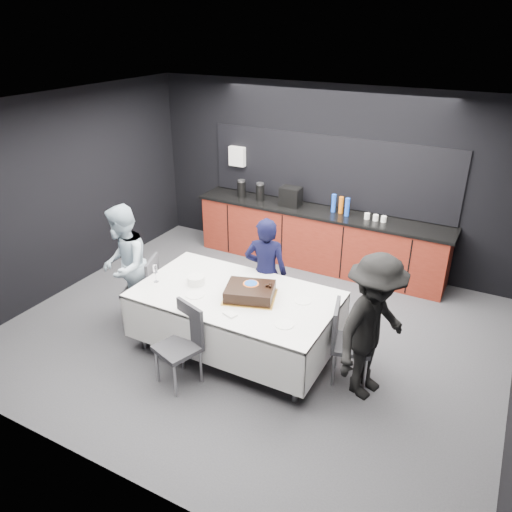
{
  "coord_description": "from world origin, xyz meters",
  "views": [
    {
      "loc": [
        2.57,
        -4.69,
        3.68
      ],
      "look_at": [
        0.0,
        0.1,
        1.05
      ],
      "focal_mm": 35.0,
      "sensor_mm": 36.0,
      "label": 1
    }
  ],
  "objects_px": {
    "cake_assembly": "(250,292)",
    "plate_stack": "(196,280)",
    "chair_left": "(146,286)",
    "party_table": "(236,304)",
    "person_right": "(373,328)",
    "chair_right": "(345,337)",
    "chair_near": "(183,339)",
    "person_center": "(266,273)",
    "champagne_flute": "(155,270)",
    "person_left": "(124,266)"
  },
  "relations": [
    {
      "from": "chair_right",
      "to": "person_left",
      "type": "height_order",
      "value": "person_left"
    },
    {
      "from": "plate_stack",
      "to": "chair_near",
      "type": "height_order",
      "value": "chair_near"
    },
    {
      "from": "person_right",
      "to": "cake_assembly",
      "type": "bearing_deg",
      "value": 106.99
    },
    {
      "from": "chair_left",
      "to": "party_table",
      "type": "bearing_deg",
      "value": 0.35
    },
    {
      "from": "plate_stack",
      "to": "person_right",
      "type": "bearing_deg",
      "value": 0.88
    },
    {
      "from": "champagne_flute",
      "to": "person_right",
      "type": "height_order",
      "value": "person_right"
    },
    {
      "from": "chair_right",
      "to": "person_center",
      "type": "bearing_deg",
      "value": 155.76
    },
    {
      "from": "person_center",
      "to": "chair_right",
      "type": "bearing_deg",
      "value": 139.11
    },
    {
      "from": "champagne_flute",
      "to": "chair_left",
      "type": "bearing_deg",
      "value": 150.82
    },
    {
      "from": "party_table",
      "to": "plate_stack",
      "type": "xyz_separation_m",
      "value": [
        -0.54,
        -0.02,
        0.19
      ]
    },
    {
      "from": "champagne_flute",
      "to": "chair_near",
      "type": "distance_m",
      "value": 1.02
    },
    {
      "from": "cake_assembly",
      "to": "plate_stack",
      "type": "height_order",
      "value": "cake_assembly"
    },
    {
      "from": "plate_stack",
      "to": "champagne_flute",
      "type": "relative_size",
      "value": 0.93
    },
    {
      "from": "chair_left",
      "to": "person_right",
      "type": "height_order",
      "value": "person_right"
    },
    {
      "from": "cake_assembly",
      "to": "plate_stack",
      "type": "bearing_deg",
      "value": -178.06
    },
    {
      "from": "chair_right",
      "to": "cake_assembly",
      "type": "bearing_deg",
      "value": -174.65
    },
    {
      "from": "chair_left",
      "to": "chair_near",
      "type": "relative_size",
      "value": 1.0
    },
    {
      "from": "party_table",
      "to": "chair_near",
      "type": "height_order",
      "value": "chair_near"
    },
    {
      "from": "party_table",
      "to": "chair_left",
      "type": "distance_m",
      "value": 1.35
    },
    {
      "from": "chair_left",
      "to": "chair_near",
      "type": "distance_m",
      "value": 1.34
    },
    {
      "from": "chair_right",
      "to": "person_left",
      "type": "xyz_separation_m",
      "value": [
        -2.89,
        -0.21,
        0.27
      ]
    },
    {
      "from": "person_center",
      "to": "chair_near",
      "type": "bearing_deg",
      "value": 62.53
    },
    {
      "from": "plate_stack",
      "to": "person_left",
      "type": "relative_size",
      "value": 0.13
    },
    {
      "from": "chair_right",
      "to": "chair_near",
      "type": "relative_size",
      "value": 1.0
    },
    {
      "from": "chair_right",
      "to": "chair_left",
      "type": "bearing_deg",
      "value": -177.45
    },
    {
      "from": "cake_assembly",
      "to": "chair_right",
      "type": "height_order",
      "value": "cake_assembly"
    },
    {
      "from": "cake_assembly",
      "to": "person_center",
      "type": "relative_size",
      "value": 0.47
    },
    {
      "from": "cake_assembly",
      "to": "chair_right",
      "type": "distance_m",
      "value": 1.16
    },
    {
      "from": "cake_assembly",
      "to": "chair_right",
      "type": "bearing_deg",
      "value": 5.35
    },
    {
      "from": "person_center",
      "to": "champagne_flute",
      "type": "bearing_deg",
      "value": 23.83
    },
    {
      "from": "chair_left",
      "to": "person_right",
      "type": "bearing_deg",
      "value": 0.43
    },
    {
      "from": "champagne_flute",
      "to": "chair_right",
      "type": "distance_m",
      "value": 2.35
    },
    {
      "from": "party_table",
      "to": "chair_near",
      "type": "bearing_deg",
      "value": -106.97
    },
    {
      "from": "chair_right",
      "to": "chair_near",
      "type": "height_order",
      "value": "same"
    },
    {
      "from": "chair_left",
      "to": "person_right",
      "type": "xyz_separation_m",
      "value": [
        2.95,
        0.02,
        0.28
      ]
    },
    {
      "from": "chair_left",
      "to": "person_right",
      "type": "relative_size",
      "value": 0.57
    },
    {
      "from": "plate_stack",
      "to": "person_center",
      "type": "height_order",
      "value": "person_center"
    },
    {
      "from": "party_table",
      "to": "chair_left",
      "type": "xyz_separation_m",
      "value": [
        -1.34,
        -0.01,
        -0.11
      ]
    },
    {
      "from": "plate_stack",
      "to": "chair_left",
      "type": "distance_m",
      "value": 0.86
    },
    {
      "from": "chair_right",
      "to": "person_right",
      "type": "distance_m",
      "value": 0.43
    },
    {
      "from": "plate_stack",
      "to": "person_left",
      "type": "height_order",
      "value": "person_left"
    },
    {
      "from": "person_center",
      "to": "chair_left",
      "type": "bearing_deg",
      "value": 9.61
    },
    {
      "from": "party_table",
      "to": "chair_right",
      "type": "relative_size",
      "value": 2.51
    },
    {
      "from": "champagne_flute",
      "to": "person_center",
      "type": "bearing_deg",
      "value": 40.48
    },
    {
      "from": "chair_left",
      "to": "chair_near",
      "type": "xyz_separation_m",
      "value": [
        1.12,
        -0.73,
        0.0
      ]
    },
    {
      "from": "chair_left",
      "to": "chair_near",
      "type": "height_order",
      "value": "same"
    },
    {
      "from": "plate_stack",
      "to": "person_center",
      "type": "bearing_deg",
      "value": 50.2
    },
    {
      "from": "person_center",
      "to": "person_left",
      "type": "xyz_separation_m",
      "value": [
        -1.63,
        -0.77,
        0.06
      ]
    },
    {
      "from": "cake_assembly",
      "to": "champagne_flute",
      "type": "height_order",
      "value": "champagne_flute"
    },
    {
      "from": "person_right",
      "to": "person_left",
      "type": "bearing_deg",
      "value": 108.62
    }
  ]
}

